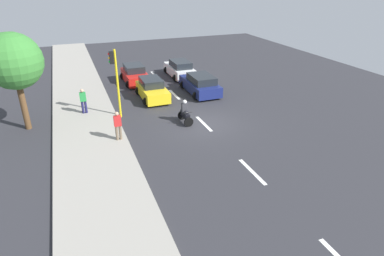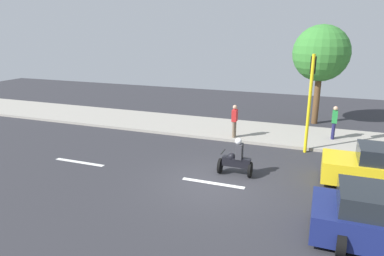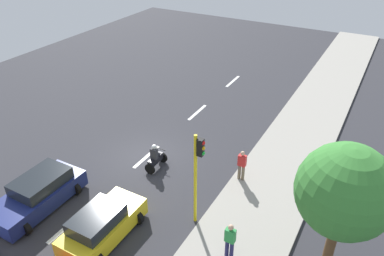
# 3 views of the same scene
# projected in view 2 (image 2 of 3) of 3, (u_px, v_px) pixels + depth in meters

# --- Properties ---
(ground_plane) EXTENTS (40.00, 60.00, 0.10)m
(ground_plane) POSITION_uv_depth(u_px,v_px,m) (213.00, 185.00, 12.83)
(ground_plane) COLOR #2D2D33
(sidewalk) EXTENTS (4.00, 60.00, 0.15)m
(sidewalk) POSITION_uv_depth(u_px,v_px,m) (250.00, 131.00, 19.10)
(sidewalk) COLOR #9E998E
(sidewalk) RESTS_ON ground
(lane_stripe_mid) EXTENTS (0.20, 2.40, 0.01)m
(lane_stripe_mid) POSITION_uv_depth(u_px,v_px,m) (213.00, 183.00, 12.81)
(lane_stripe_mid) COLOR white
(lane_stripe_mid) RESTS_ON ground
(lane_stripe_south) EXTENTS (0.20, 2.40, 0.01)m
(lane_stripe_south) POSITION_uv_depth(u_px,v_px,m) (80.00, 162.00, 14.84)
(lane_stripe_south) COLOR white
(lane_stripe_south) RESTS_ON ground
(car_yellow_cab) EXTENTS (2.15, 3.91, 1.52)m
(car_yellow_cab) POSITION_uv_depth(u_px,v_px,m) (382.00, 169.00, 12.33)
(car_yellow_cab) COLOR yellow
(car_yellow_cab) RESTS_ON ground
(motorcycle) EXTENTS (0.60, 1.30, 1.53)m
(motorcycle) POSITION_uv_depth(u_px,v_px,m) (236.00, 160.00, 13.38)
(motorcycle) COLOR black
(motorcycle) RESTS_ON ground
(pedestrian_near_signal) EXTENTS (0.40, 0.24, 1.69)m
(pedestrian_near_signal) POSITION_uv_depth(u_px,v_px,m) (235.00, 120.00, 17.62)
(pedestrian_near_signal) COLOR #72604C
(pedestrian_near_signal) RESTS_ON sidewalk
(pedestrian_by_tree) EXTENTS (0.40, 0.24, 1.69)m
(pedestrian_by_tree) POSITION_uv_depth(u_px,v_px,m) (334.00, 121.00, 17.34)
(pedestrian_by_tree) COLOR #1E1E4C
(pedestrian_by_tree) RESTS_ON sidewalk
(traffic_light_corner) EXTENTS (0.49, 0.24, 4.50)m
(traffic_light_corner) POSITION_uv_depth(u_px,v_px,m) (311.00, 90.00, 15.36)
(traffic_light_corner) COLOR yellow
(traffic_light_corner) RESTS_ON ground
(street_tree_center) EXTENTS (3.24, 3.24, 5.82)m
(street_tree_center) POSITION_uv_depth(u_px,v_px,m) (321.00, 54.00, 19.92)
(street_tree_center) COLOR brown
(street_tree_center) RESTS_ON ground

